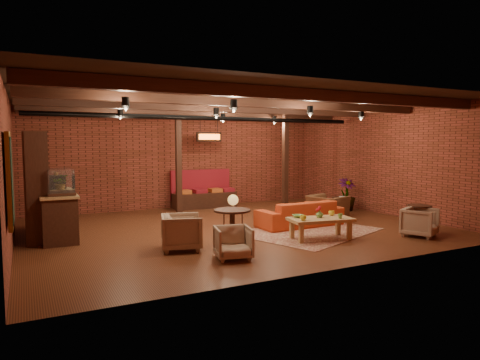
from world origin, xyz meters
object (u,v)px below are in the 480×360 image
round_table_right (419,214)px  side_table_book (341,199)px  armchair_far (420,221)px  armchair_right (327,203)px  armchair_b (233,241)px  plant_tall (347,162)px  sofa (300,213)px  coffee_table (320,220)px  round_table_left (232,222)px  armchair_a (182,230)px  side_table_lamp (233,203)px

round_table_right → side_table_book: bearing=89.6°
side_table_book → armchair_far: armchair_far is taller
armchair_right → armchair_far: 2.92m
armchair_b → plant_tall: bearing=44.5°
sofa → coffee_table: bearing=70.1°
coffee_table → plant_tall: size_ratio=0.49×
round_table_left → armchair_a: bearing=165.1°
side_table_lamp → armchair_a: side_table_lamp is taller
armchair_right → plant_tall: bearing=-74.6°
armchair_right → armchair_far: armchair_right is taller
armchair_a → plant_tall: bearing=-54.1°
sofa → coffee_table: coffee_table is taller
armchair_a → armchair_b: armchair_a is taller
sofa → round_table_right: sofa is taller
armchair_a → armchair_right: size_ratio=0.81×
side_table_lamp → round_table_left: bearing=-116.4°
sofa → side_table_lamp: size_ratio=2.65×
round_table_right → armchair_far: armchair_far is taller
armchair_b → side_table_book: size_ratio=1.09×
sofa → armchair_b: size_ratio=3.39×
side_table_lamp → armchair_a: bearing=-141.3°
side_table_lamp → armchair_far: size_ratio=1.18×
round_table_right → plant_tall: 3.62m
coffee_table → round_table_left: (-2.07, 0.23, 0.11)m
plant_tall → armchair_right: bearing=-149.6°
coffee_table → armchair_right: size_ratio=1.52×
armchair_right → armchair_far: size_ratio=1.37×
side_table_lamp → armchair_a: 2.43m
side_table_book → armchair_right: bearing=-157.9°
sofa → plant_tall: bearing=-154.6°
sofa → armchair_a: bearing=13.1°
round_table_left → armchair_b: 0.91m
armchair_right → round_table_left: bearing=100.3°
round_table_right → plant_tall: bearing=79.2°
round_table_left → sofa: bearing=25.8°
round_table_left → round_table_right: size_ratio=1.20×
armchair_b → armchair_far: size_ratio=0.92×
sofa → armchair_b: (-2.91, -2.04, 0.00)m
armchair_a → armchair_b: 1.25m
sofa → armchair_far: (1.79, -2.26, 0.03)m
round_table_left → side_table_lamp: bearing=63.6°
round_table_right → plant_tall: (0.65, 3.38, 1.10)m
side_table_book → armchair_a: bearing=-161.5°
armchair_b → armchair_right: 5.07m
armchair_far → plant_tall: plant_tall is taller
round_table_left → coffee_table: bearing=-6.3°
armchair_b → plant_tall: (5.71, 3.49, 1.21)m
sofa → side_table_lamp: (-1.66, 0.55, 0.32)m
armchair_b → round_table_right: (5.06, 0.11, 0.11)m
armchair_right → armchair_a: bearing=92.9°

